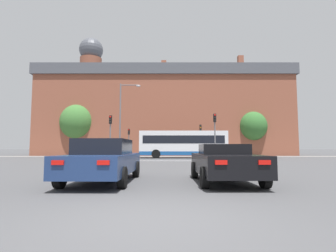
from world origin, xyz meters
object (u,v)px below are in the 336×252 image
traffic_light_far_left (128,138)px  traffic_light_far_right (199,135)px  pedestrian_walking_east (200,150)px  bus_crossing_lead (182,144)px  pedestrian_waiting (153,150)px  car_roadster_right (223,163)px  street_lamp_junction (122,113)px  traffic_light_near_left (109,130)px  car_saloon_left (103,160)px  traffic_light_near_right (214,129)px

traffic_light_far_left → traffic_light_far_right: bearing=0.5°
traffic_light_far_right → pedestrian_walking_east: 2.01m
bus_crossing_lead → pedestrian_walking_east: (2.82, 5.04, -0.75)m
pedestrian_waiting → pedestrian_walking_east: bearing=-3.8°
car_roadster_right → pedestrian_waiting: 27.65m
car_roadster_right → street_lamp_junction: 21.78m
traffic_light_far_left → street_lamp_junction: size_ratio=0.45×
car_roadster_right → traffic_light_near_left: bearing=114.5°
car_saloon_left → pedestrian_walking_east: (6.83, 26.68, 0.18)m
car_roadster_right → traffic_light_near_left: (-7.52, 16.12, 2.21)m
car_roadster_right → pedestrian_waiting: pedestrian_waiting is taller
traffic_light_far_right → traffic_light_far_left: size_ratio=1.15×
traffic_light_far_left → bus_crossing_lead: bearing=-35.5°
car_roadster_right → pedestrian_walking_east: 26.94m
car_saloon_left → traffic_light_near_left: 16.47m
street_lamp_junction → pedestrian_waiting: (3.05, 7.21, -4.13)m
traffic_light_far_right → street_lamp_junction: size_ratio=0.52×
car_roadster_right → bus_crossing_lead: bearing=89.9°
bus_crossing_lead → street_lamp_junction: size_ratio=1.20×
traffic_light_far_left → car_roadster_right: bearing=-74.7°
bus_crossing_lead → pedestrian_waiting: size_ratio=6.17×
pedestrian_waiting → pedestrian_walking_east: size_ratio=1.02×
traffic_light_far_left → pedestrian_waiting: traffic_light_far_left is taller
traffic_light_near_right → traffic_light_far_right: traffic_light_near_right is taller
bus_crossing_lead → traffic_light_near_left: (-7.35, -5.65, 1.21)m
traffic_light_far_left → pedestrian_walking_east: bearing=-0.4°
pedestrian_waiting → traffic_light_far_right: bearing=-2.4°
traffic_light_far_right → street_lamp_junction: bearing=-144.4°
bus_crossing_lead → traffic_light_far_right: 6.00m
bus_crossing_lead → traffic_light_near_left: size_ratio=2.34×
traffic_light_near_left → traffic_light_near_right: traffic_light_near_right is taller
car_saloon_left → traffic_light_near_left: bearing=102.5°
street_lamp_junction → traffic_light_far_right: bearing=35.6°
bus_crossing_lead → traffic_light_far_left: traffic_light_far_left is taller
traffic_light_near_right → pedestrian_waiting: (-6.48, 11.41, -2.03)m
traffic_light_near_left → traffic_light_far_left: size_ratio=1.13×
car_saloon_left → traffic_light_far_right: (6.72, 26.84, 2.18)m
traffic_light_far_right → pedestrian_walking_east: bearing=-57.9°
traffic_light_near_right → pedestrian_waiting: 13.28m
car_saloon_left → car_roadster_right: 4.17m
bus_crossing_lead → traffic_light_near_left: 9.35m
pedestrian_walking_east → car_roadster_right: bearing=-152.8°
traffic_light_near_left → traffic_light_far_right: 14.81m
car_roadster_right → traffic_light_far_right: size_ratio=0.98×
car_roadster_right → traffic_light_near_right: bearing=80.3°
street_lamp_junction → bus_crossing_lead: bearing=13.3°
traffic_light_near_right → street_lamp_junction: street_lamp_junction is taller
traffic_light_far_right → pedestrian_waiting: traffic_light_far_right is taller
traffic_light_far_right → pedestrian_walking_east: traffic_light_far_right is taller
traffic_light_near_left → traffic_light_near_right: bearing=-0.9°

